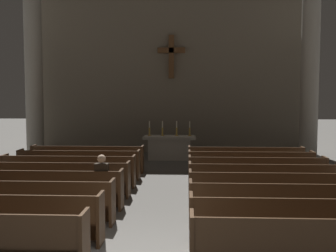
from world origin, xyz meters
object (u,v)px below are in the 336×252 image
at_px(pew_left_row_3, 21,201).
at_px(altar, 169,147).
at_px(pew_right_row_5, 264,181).
at_px(pew_left_row_6, 69,171).
at_px(pew_right_row_3, 285,205).
at_px(pew_left_row_8, 88,159).
at_px(lone_worshipper, 103,180).
at_px(pew_right_row_6, 257,173).
at_px(candlestick_inner_left, 162,131).
at_px(pew_right_row_1, 323,246).
at_px(column_right_third, 310,70).
at_px(candlestick_inner_right, 177,131).
at_px(candlestick_outer_right, 190,131).
at_px(candlestick_outer_left, 149,131).
at_px(pew_right_row_2, 301,222).
at_px(pew_left_row_4, 41,189).
at_px(pew_right_row_7, 251,166).
at_px(pew_right_row_4, 274,191).
at_px(pew_right_row_8, 245,160).
at_px(pew_left_row_5, 56,179).
at_px(column_left_third, 34,71).
at_px(pew_left_row_7, 79,164).

distance_m(pew_left_row_3, altar, 9.06).
bearing_deg(pew_right_row_5, pew_left_row_3, -157.63).
relative_size(pew_left_row_6, pew_right_row_3, 1.00).
xyz_separation_m(pew_left_row_8, lone_worshipper, (1.50, -4.52, 0.22)).
xyz_separation_m(pew_right_row_6, candlestick_inner_left, (-3.07, 5.20, 0.73)).
height_order(pew_right_row_1, column_right_third, column_right_third).
bearing_deg(candlestick_inner_right, candlestick_outer_right, 0.00).
distance_m(pew_right_row_6, candlestick_outer_left, 6.38).
bearing_deg(pew_left_row_8, pew_right_row_2, -50.99).
bearing_deg(pew_left_row_4, pew_right_row_3, -11.63).
distance_m(pew_right_row_3, pew_right_row_7, 4.56).
height_order(altar, candlestick_outer_left, candlestick_outer_left).
bearing_deg(pew_left_row_3, pew_right_row_5, 22.37).
xyz_separation_m(pew_right_row_6, candlestick_outer_right, (-1.92, 5.20, 0.73)).
height_order(column_right_third, candlestick_inner_left, column_right_third).
bearing_deg(pew_right_row_6, pew_right_row_4, -90.00).
bearing_deg(pew_right_row_3, pew_right_row_8, 90.00).
relative_size(pew_right_row_3, candlestick_outer_right, 6.34).
bearing_deg(lone_worshipper, column_right_third, 46.65).
bearing_deg(pew_right_row_3, pew_left_row_5, 157.63).
height_order(pew_right_row_8, candlestick_outer_left, candlestick_outer_left).
relative_size(pew_left_row_3, column_right_third, 0.52).
bearing_deg(pew_right_row_1, pew_right_row_6, 90.00).
distance_m(pew_left_row_4, pew_right_row_3, 5.65).
height_order(pew_right_row_8, column_right_third, column_right_third).
distance_m(candlestick_outer_left, lone_worshipper, 7.47).
xyz_separation_m(pew_left_row_8, pew_right_row_7, (5.54, -1.14, 0.00)).
bearing_deg(column_left_third, candlestick_outer_left, -0.17).
bearing_deg(pew_left_row_8, pew_left_row_5, -90.00).
xyz_separation_m(candlestick_inner_left, candlestick_outer_right, (1.15, 0.00, 0.00)).
distance_m(pew_right_row_4, pew_right_row_5, 1.14).
height_order(pew_right_row_2, pew_right_row_7, same).
distance_m(pew_left_row_8, pew_right_row_7, 5.65).
xyz_separation_m(pew_left_row_5, candlestick_inner_left, (2.47, 6.34, 0.73)).
bearing_deg(lone_worshipper, pew_left_row_6, 123.75).
distance_m(pew_right_row_2, pew_right_row_4, 2.28).
bearing_deg(pew_right_row_7, pew_left_row_6, -168.37).
height_order(pew_left_row_4, pew_right_row_2, same).
height_order(pew_left_row_4, pew_right_row_7, same).
distance_m(column_right_third, altar, 6.60).
bearing_deg(candlestick_outer_left, pew_right_row_6, -55.19).
bearing_deg(pew_left_row_6, pew_left_row_3, -90.00).
height_order(pew_left_row_7, pew_right_row_8, same).
height_order(pew_left_row_5, pew_left_row_6, same).
height_order(pew_right_row_7, column_right_third, column_right_third).
bearing_deg(altar, candlestick_inner_left, 180.00).
relative_size(pew_right_row_2, candlestick_outer_left, 6.34).
bearing_deg(pew_left_row_3, pew_right_row_2, -11.63).
relative_size(pew_left_row_4, pew_right_row_5, 1.00).
relative_size(altar, candlestick_inner_right, 3.52).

